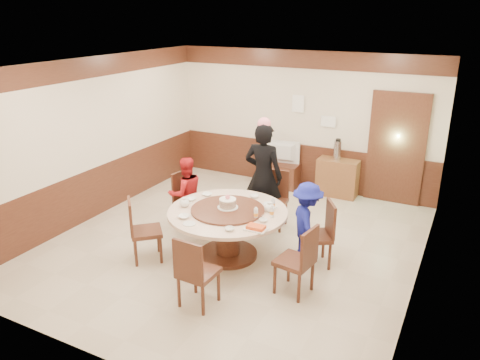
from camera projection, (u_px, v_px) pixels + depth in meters
The scene contains 32 objects.
room at pixel (235, 180), 7.17m from camera, with size 6.00×6.04×2.84m.
banquet_table at pixel (228, 224), 6.96m from camera, with size 1.78×1.78×0.78m.
chair_0 at pixel (316, 245), 6.81m from camera, with size 0.61×0.61×0.97m.
chair_1 at pixel (273, 210), 8.03m from camera, with size 0.48×0.49×0.97m.
chair_2 at pixel (190, 210), 8.01m from camera, with size 0.52×0.51×0.97m.
chair_3 at pixel (145, 241), 6.95m from camera, with size 0.62×0.62×0.97m.
chair_4 at pixel (198, 283), 5.86m from camera, with size 0.46×0.47×0.97m.
chair_5 at pixel (295, 272), 6.12m from camera, with size 0.51×0.50×0.97m.
person_standing at pixel (263, 176), 7.82m from camera, with size 0.67×0.44×1.83m, color black.
person_red at pixel (186, 193), 7.84m from camera, with size 0.62×0.48×1.27m, color #B0171A.
person_blue at pixel (307, 223), 6.80m from camera, with size 0.80×0.46×1.23m, color navy.
birthday_cake at pixel (228, 203), 6.89m from camera, with size 0.31×0.31×0.21m.
teapot_left at pixel (184, 203), 7.00m from camera, with size 0.17×0.15×0.13m, color white.
teapot_right at pixel (270, 208), 6.84m from camera, with size 0.17×0.15×0.13m, color white.
bowl_0 at pixel (207, 195), 7.43m from camera, with size 0.15×0.15×0.04m, color white.
bowl_1 at pixel (230, 229), 6.26m from camera, with size 0.13×0.13×0.04m, color white.
bowl_2 at pixel (184, 217), 6.63m from camera, with size 0.16×0.16×0.04m, color white.
bowl_3 at pixel (263, 220), 6.52m from camera, with size 0.13×0.13×0.04m, color white.
bowl_4 at pixel (191, 199), 7.26m from camera, with size 0.15×0.15×0.04m, color white.
bowl_5 at pixel (254, 196), 7.35m from camera, with size 0.15×0.15×0.05m, color white.
saucer_near at pixel (189, 224), 6.45m from camera, with size 0.18×0.18×0.01m, color white.
saucer_far at pixel (269, 204), 7.11m from camera, with size 0.18×0.18×0.01m, color white.
shrimp_platter at pixel (256, 228), 6.27m from camera, with size 0.30×0.20×0.06m.
bottle_0 at pixel (256, 214), 6.58m from camera, with size 0.06×0.06×0.16m, color silver.
bottle_1 at pixel (272, 212), 6.64m from camera, with size 0.06×0.06×0.16m, color silver.
bottle_2 at pixel (273, 204), 6.91m from camera, with size 0.06×0.06×0.16m, color silver.
tv_stand at pixel (279, 174), 9.91m from camera, with size 0.85×0.45×0.50m, color #472316.
television at pixel (279, 152), 9.74m from camera, with size 0.82×0.11×0.47m, color gray.
side_cabinet at pixel (338, 178), 9.35m from camera, with size 0.80×0.40×0.75m, color brown.
thermos at pixel (337, 150), 9.18m from camera, with size 0.15×0.15×0.38m, color silver.
notice_left at pixel (298, 104), 9.44m from camera, with size 0.25×0.00×0.35m, color white.
notice_right at pixel (328, 122), 9.27m from camera, with size 0.30×0.00×0.22m, color white.
Camera 1 is at (3.15, -5.95, 3.53)m, focal length 35.00 mm.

